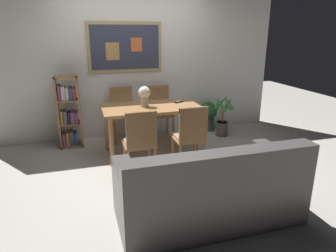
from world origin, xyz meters
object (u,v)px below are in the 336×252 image
object	(u,v)px
dining_chair_far_left	(122,110)
tv_remote	(179,102)
dining_chair_far_right	(160,108)
leather_couch	(210,192)
potted_palm	(222,117)
flower_vase	(144,95)
bookshelf	(69,114)
dining_chair_near_left	(140,139)
dining_table	(151,113)
potted_ivy	(208,114)
dining_chair_near_right	(190,133)

from	to	relation	value
dining_chair_far_left	tv_remote	xyz separation A→B (m)	(0.80, -0.66, 0.23)
dining_chair_far_left	dining_chair_far_right	world-z (taller)	same
leather_couch	potted_palm	xyz separation A→B (m)	(1.27, 2.29, 0.04)
potted_palm	flower_vase	xyz separation A→B (m)	(-1.51, -0.44, 0.58)
leather_couch	potted_palm	size ratio (longest dim) A/B	2.24
dining_chair_far_right	bookshelf	bearing A→B (deg)	-179.59
dining_chair_near_left	tv_remote	xyz separation A→B (m)	(0.80, 0.86, 0.23)
dining_chair_near_left	flower_vase	world-z (taller)	flower_vase
dining_table	dining_chair_far_right	bearing A→B (deg)	65.29
dining_chair_near_left	potted_palm	xyz separation A→B (m)	(1.74, 1.19, -0.19)
potted_ivy	tv_remote	distance (m)	1.19
leather_couch	dining_table	bearing A→B (deg)	94.31
flower_vase	tv_remote	size ratio (longest dim) A/B	1.89
dining_table	leather_couch	bearing A→B (deg)	-85.69
dining_table	dining_chair_far_left	distance (m)	0.83
bookshelf	potted_palm	distance (m)	2.63
dining_chair_far_left	leather_couch	bearing A→B (deg)	-79.95
flower_vase	tv_remote	bearing A→B (deg)	10.73
dining_chair_far_right	dining_chair_near_right	bearing A→B (deg)	-88.66
bookshelf	dining_chair_near_left	bearing A→B (deg)	-58.86
dining_chair_near_left	dining_chair_far_right	xyz separation A→B (m)	(0.65, 1.46, 0.00)
dining_chair_near_left	leather_couch	distance (m)	1.21
dining_chair_near_left	bookshelf	bearing A→B (deg)	121.14
bookshelf	tv_remote	xyz separation A→B (m)	(1.67, -0.59, 0.22)
potted_palm	dining_chair_far_right	bearing A→B (deg)	166.19
potted_ivy	dining_chair_far_left	bearing A→B (deg)	-177.98
dining_chair_far_left	potted_palm	world-z (taller)	dining_chair_far_left
dining_table	potted_palm	bearing A→B (deg)	17.06
dining_chair_far_right	flower_vase	xyz separation A→B (m)	(-0.42, -0.71, 0.40)
dining_chair_far_right	bookshelf	size ratio (longest dim) A/B	0.78
dining_chair_near_right	potted_ivy	xyz separation A→B (m)	(0.95, 1.55, -0.23)
dining_table	flower_vase	distance (m)	0.30
dining_chair_near_left	potted_ivy	distance (m)	2.28
dining_chair_far_right	flower_vase	size ratio (longest dim) A/B	3.02
bookshelf	potted_ivy	bearing A→B (deg)	2.87
dining_table	potted_palm	size ratio (longest dim) A/B	1.79
dining_chair_near_left	bookshelf	world-z (taller)	bookshelf
dining_chair_near_left	leather_couch	xyz separation A→B (m)	(0.46, -1.09, -0.23)
leather_couch	dining_chair_near_left	bearing A→B (deg)	112.96
dining_chair_far_left	flower_vase	distance (m)	0.89
dining_chair_far_right	potted_palm	world-z (taller)	dining_chair_far_right
leather_couch	flower_vase	bearing A→B (deg)	97.28
potted_ivy	tv_remote	world-z (taller)	tv_remote
dining_table	potted_ivy	world-z (taller)	dining_table
bookshelf	dining_table	bearing A→B (deg)	-29.93
dining_chair_near_right	potted_palm	xyz separation A→B (m)	(1.06, 1.17, -0.19)
leather_couch	tv_remote	distance (m)	2.04
potted_palm	tv_remote	xyz separation A→B (m)	(-0.94, -0.33, 0.42)
leather_couch	potted_ivy	bearing A→B (deg)	66.41
leather_couch	bookshelf	xyz separation A→B (m)	(-1.34, 2.54, 0.24)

